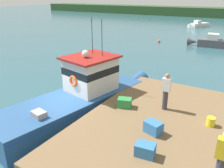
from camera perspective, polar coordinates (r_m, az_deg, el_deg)
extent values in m
plane|color=#2D5660|center=(12.00, -10.27, -8.29)|extent=(200.00, 200.00, 0.00)
cylinder|color=#4C3D2D|center=(13.83, 7.89, -1.66)|extent=(0.36, 0.36, 1.00)
cube|color=brown|center=(9.31, 12.48, -10.04)|extent=(6.00, 9.00, 0.20)
cube|color=#285184|center=(11.68, -9.39, -6.02)|extent=(3.98, 8.33, 1.10)
cone|color=#285184|center=(14.89, 5.42, 0.39)|extent=(1.42, 1.98, 1.10)
cube|color=#234C9E|center=(11.48, -9.53, -4.03)|extent=(3.97, 8.18, 0.12)
cube|color=#285184|center=(11.42, -9.57, -3.31)|extent=(4.02, 8.34, 0.12)
cube|color=silver|center=(11.81, -5.28, 2.17)|extent=(2.28, 2.52, 1.80)
cube|color=black|center=(11.71, -5.33, 3.63)|extent=(2.31, 2.55, 0.36)
cube|color=maroon|center=(11.53, -5.44, 6.63)|extent=(2.58, 2.86, 0.10)
sphere|color=white|center=(11.28, -6.61, 7.46)|extent=(0.36, 0.36, 0.36)
cylinder|color=black|center=(11.92, -4.96, 11.81)|extent=(0.03, 0.03, 1.80)
cylinder|color=black|center=(11.42, -2.51, 11.44)|extent=(0.03, 0.03, 1.80)
cube|color=#939399|center=(9.88, -17.66, -7.44)|extent=(0.67, 0.55, 0.36)
torus|color=orange|center=(10.48, -23.10, -7.23)|extent=(0.66, 0.66, 0.12)
torus|color=#EA5119|center=(11.13, -9.60, 0.72)|extent=(0.55, 0.20, 0.54)
cube|color=#3370B2|center=(8.52, 10.22, -10.54)|extent=(0.70, 0.60, 0.44)
cube|color=#2D8442|center=(10.21, 3.13, -4.64)|extent=(0.71, 0.62, 0.40)
cube|color=#3370B2|center=(7.45, 8.24, -15.84)|extent=(0.66, 0.52, 0.40)
cylinder|color=yellow|center=(9.60, 23.32, -8.54)|extent=(0.32, 0.32, 0.34)
cube|color=gold|center=(6.48, 26.10, -14.25)|extent=(0.36, 0.22, 0.56)
cylinder|color=#383842|center=(10.17, 13.04, -3.87)|extent=(0.22, 0.22, 0.86)
cube|color=white|center=(9.89, 13.38, -0.15)|extent=(0.36, 0.22, 0.56)
sphere|color=#9E7051|center=(9.76, 13.57, 1.98)|extent=(0.20, 0.20, 0.20)
cube|color=#4C4C51|center=(29.95, 25.22, 9.02)|extent=(5.01, 2.04, 0.89)
cone|color=#4C4C51|center=(30.12, 19.40, 9.90)|extent=(1.30, 1.01, 0.89)
cube|color=silver|center=(29.83, 23.81, 10.72)|extent=(1.34, 1.36, 0.67)
cube|color=silver|center=(47.85, 20.93, 13.52)|extent=(2.99, 4.08, 0.72)
cone|color=silver|center=(45.97, 18.91, 13.50)|extent=(1.10, 1.21, 0.72)
cube|color=silver|center=(47.25, 20.48, 14.27)|extent=(1.36, 1.35, 0.54)
sphere|color=red|center=(34.97, 23.89, 10.29)|extent=(0.33, 0.33, 0.33)
sphere|color=#EA5B19|center=(30.85, 11.60, 10.40)|extent=(0.34, 0.34, 0.34)
sphere|color=silver|center=(32.64, 23.34, 9.83)|extent=(0.49, 0.49, 0.49)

